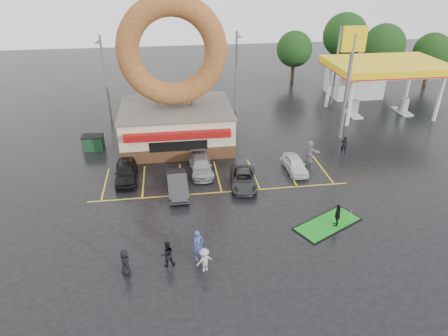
{
  "coord_description": "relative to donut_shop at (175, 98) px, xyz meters",
  "views": [
    {
      "loc": [
        -3.42,
        -22.42,
        16.06
      ],
      "look_at": [
        0.15,
        3.2,
        2.2
      ],
      "focal_mm": 32.0,
      "sensor_mm": 36.0,
      "label": 1
    }
  ],
  "objects": [
    {
      "name": "car_white",
      "position": [
        9.53,
        -7.03,
        -3.84
      ],
      "size": [
        1.56,
        3.72,
        1.26
      ],
      "primitive_type": "imported",
      "rotation": [
        0.0,
        0.0,
        0.02
      ],
      "color": "silver",
      "rests_on": "ground"
    },
    {
      "name": "tree_far_a",
      "position": [
        29.0,
        17.03,
        0.72
      ],
      "size": [
        5.6,
        5.6,
        8.0
      ],
      "color": "#332114",
      "rests_on": "ground"
    },
    {
      "name": "person_hoodie",
      "position": [
        0.89,
        -17.93,
        -3.69
      ],
      "size": [
        1.14,
        0.93,
        1.54
      ],
      "primitive_type": "imported",
      "rotation": [
        0.0,
        0.0,
        3.56
      ],
      "color": "#98999B",
      "rests_on": "ground"
    },
    {
      "name": "putting_green",
      "position": [
        9.54,
        -14.66,
        -4.43
      ],
      "size": [
        5.17,
        4.04,
        0.6
      ],
      "color": "black",
      "rests_on": "ground"
    },
    {
      "name": "person_blue",
      "position": [
        0.64,
        -16.84,
        -3.48
      ],
      "size": [
        0.86,
        0.8,
        1.97
      ],
      "primitive_type": "imported",
      "rotation": [
        0.0,
        0.0,
        0.63
      ],
      "color": "navy",
      "rests_on": "ground"
    },
    {
      "name": "dumpster",
      "position": [
        -7.78,
        -0.35,
        -3.81
      ],
      "size": [
        1.85,
        1.28,
        1.3
      ],
      "primitive_type": "cube",
      "rotation": [
        0.0,
        0.0,
        -0.04
      ],
      "color": "#194324",
      "rests_on": "ground"
    },
    {
      "name": "tree_far_b",
      "position": [
        35.0,
        15.03,
        0.07
      ],
      "size": [
        4.9,
        4.9,
        7.0
      ],
      "color": "#332114",
      "rests_on": "ground"
    },
    {
      "name": "streetlight_right",
      "position": [
        19.0,
        8.95,
        0.32
      ],
      "size": [
        0.4,
        2.21,
        9.0
      ],
      "color": "slate",
      "rests_on": "ground"
    },
    {
      "name": "streetlight_left",
      "position": [
        -7.0,
        6.95,
        0.32
      ],
      "size": [
        0.4,
        2.21,
        9.0
      ],
      "color": "slate",
      "rests_on": "ground"
    },
    {
      "name": "car_silver",
      "position": [
        1.72,
        -6.19,
        -3.84
      ],
      "size": [
        1.84,
        4.36,
        1.25
      ],
      "primitive_type": "imported",
      "rotation": [
        0.0,
        0.0,
        0.02
      ],
      "color": "#939498",
      "rests_on": "ground"
    },
    {
      "name": "streetlight_mid",
      "position": [
        7.0,
        7.95,
        0.32
      ],
      "size": [
        0.4,
        2.21,
        9.0
      ],
      "color": "slate",
      "rests_on": "ground"
    },
    {
      "name": "car_dgrey",
      "position": [
        -0.32,
        -9.09,
        -3.76
      ],
      "size": [
        1.64,
        4.3,
        1.4
      ],
      "primitive_type": "imported",
      "rotation": [
        0.0,
        0.0,
        0.04
      ],
      "color": "#2D2C2F",
      "rests_on": "ground"
    },
    {
      "name": "car_black",
      "position": [
        -4.34,
        -6.65,
        -3.74
      ],
      "size": [
        1.91,
        4.33,
        1.45
      ],
      "primitive_type": "imported",
      "rotation": [
        0.0,
        0.0,
        0.05
      ],
      "color": "black",
      "rests_on": "ground"
    },
    {
      "name": "donut_shop",
      "position": [
        0.0,
        0.0,
        0.0
      ],
      "size": [
        10.2,
        8.7,
        13.5
      ],
      "color": "#472B19",
      "rests_on": "ground"
    },
    {
      "name": "person_bystander",
      "position": [
        -3.55,
        -17.53,
        -3.66
      ],
      "size": [
        0.77,
        0.92,
        1.6
      ],
      "primitive_type": "imported",
      "rotation": [
        0.0,
        0.0,
        1.97
      ],
      "color": "black",
      "rests_on": "ground"
    },
    {
      "name": "tree_far_d",
      "position": [
        17.0,
        19.03,
        0.07
      ],
      "size": [
        4.9,
        4.9,
        7.0
      ],
      "color": "#332114",
      "rests_on": "ground"
    },
    {
      "name": "gas_station",
      "position": [
        23.0,
        7.97,
        -0.77
      ],
      "size": [
        12.3,
        13.65,
        5.9
      ],
      "color": "silver",
      "rests_on": "ground"
    },
    {
      "name": "tree_far_c",
      "position": [
        25.0,
        21.03,
        1.37
      ],
      "size": [
        6.3,
        6.3,
        9.0
      ],
      "color": "#332114",
      "rests_on": "ground"
    },
    {
      "name": "shell_sign",
      "position": [
        16.0,
        -0.97,
        2.91
      ],
      "size": [
        2.2,
        0.36,
        10.6
      ],
      "color": "slate",
      "rests_on": "ground"
    },
    {
      "name": "person_cameraman",
      "position": [
        10.03,
        -14.88,
        -3.63
      ],
      "size": [
        0.78,
        1.06,
        1.67
      ],
      "primitive_type": "imported",
      "rotation": [
        0.0,
        0.0,
        -2.01
      ],
      "color": "black",
      "rests_on": "ground"
    },
    {
      "name": "ground",
      "position": [
        3.0,
        -12.97,
        -4.46
      ],
      "size": [
        120.0,
        120.0,
        0.0
      ],
      "primitive_type": "plane",
      "color": "black",
      "rests_on": "ground"
    },
    {
      "name": "person_walker_far",
      "position": [
        14.93,
        -4.35,
        -3.63
      ],
      "size": [
        0.73,
        0.67,
        1.67
      ],
      "primitive_type": "imported",
      "rotation": [
        0.0,
        0.0,
        2.55
      ],
      "color": "black",
      "rests_on": "ground"
    },
    {
      "name": "person_blackjkt",
      "position": [
        -1.19,
        -17.2,
        -3.63
      ],
      "size": [
        0.89,
        0.73,
        1.67
      ],
      "primitive_type": "imported",
      "rotation": [
        0.0,
        0.0,
        3.28
      ],
      "color": "black",
      "rests_on": "ground"
    },
    {
      "name": "person_walker_near",
      "position": [
        11.27,
        -5.49,
        -3.49
      ],
      "size": [
        1.66,
        1.71,
        1.95
      ],
      "primitive_type": "imported",
      "rotation": [
        0.0,
        0.0,
        2.33
      ],
      "color": "gray",
      "rests_on": "ground"
    },
    {
      "name": "car_grey",
      "position": [
        4.82,
        -8.82,
        -3.88
      ],
      "size": [
        2.44,
        4.42,
        1.17
      ],
      "primitive_type": "imported",
      "rotation": [
        0.0,
        0.0,
        -0.12
      ],
      "color": "#2D2D2F",
      "rests_on": "ground"
    }
  ]
}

